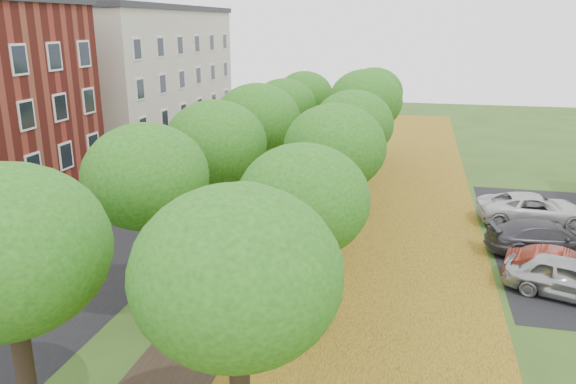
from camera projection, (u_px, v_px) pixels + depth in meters
The scene contains 10 objects.
street_asphalt at pixel (138, 215), 27.63m from camera, with size 8.00×70.00×0.01m, color black.
footpath at pixel (286, 227), 26.01m from camera, with size 3.20×70.00×0.01m, color black.
leaf_verge at pixel (396, 236), 24.93m from camera, with size 7.50×70.00×0.01m, color #AA831F.
tree_row_west at pixel (239, 132), 25.23m from camera, with size 3.98×33.98×6.08m.
tree_row_east at pixel (345, 137), 24.20m from camera, with size 3.98×33.98×6.08m.
building_cream at pixel (131, 73), 44.98m from camera, with size 10.30×20.30×10.40m.
car_silver at pixel (569, 278), 19.15m from camera, with size 1.68×4.17×1.42m, color #AAAAAF.
car_red at pixel (563, 270), 19.91m from camera, with size 1.37×3.92×1.29m, color maroon.
car_grey at pixel (546, 238), 22.79m from camera, with size 1.90×4.68×1.36m, color #37363C.
car_white at pixel (534, 209), 26.24m from camera, with size 2.36×5.12×1.42m, color silver.
Camera 1 is at (5.59, -8.80, 9.04)m, focal length 35.00 mm.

